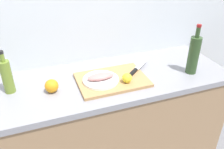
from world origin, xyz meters
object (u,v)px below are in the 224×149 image
olive_oil_bottle (7,76)px  white_plate (101,80)px  wine_bottle (194,54)px  chef_knife (136,69)px  fish_fillet (101,76)px  cutting_board (112,80)px  lemon_0 (127,78)px

olive_oil_bottle → white_plate: bearing=-10.4°
olive_oil_bottle → wine_bottle: 1.20m
chef_knife → olive_oil_bottle: bearing=135.4°
fish_fillet → olive_oil_bottle: bearing=169.6°
olive_oil_bottle → wine_bottle: bearing=-8.3°
fish_fillet → white_plate: bearing=90.0°
cutting_board → fish_fillet: 0.09m
chef_knife → olive_oil_bottle: olive_oil_bottle is taller
fish_fillet → chef_knife: fish_fillet is taller
lemon_0 → chef_knife: bearing=45.0°
chef_knife → wine_bottle: wine_bottle is taller
cutting_board → white_plate: bearing=-177.6°
fish_fillet → wine_bottle: size_ratio=0.51×
fish_fillet → lemon_0: 0.17m
cutting_board → chef_knife: (0.19, 0.04, 0.02)m
white_plate → fish_fillet: bearing=-90.0°
cutting_board → olive_oil_bottle: 0.65m
white_plate → fish_fillet: 0.03m
white_plate → lemon_0: bearing=-25.5°
lemon_0 → wine_bottle: wine_bottle is taller
white_plate → wine_bottle: wine_bottle is taller
lemon_0 → white_plate: bearing=154.5°
white_plate → chef_knife: 0.28m
olive_oil_bottle → cutting_board: bearing=-8.8°
fish_fillet → chef_knife: (0.27, 0.05, -0.02)m
white_plate → wine_bottle: bearing=-6.5°
white_plate → cutting_board: bearing=2.4°
white_plate → olive_oil_bottle: (-0.55, 0.10, 0.08)m
olive_oil_bottle → fish_fillet: bearing=-10.4°
chef_knife → olive_oil_bottle: 0.83m
chef_knife → olive_oil_bottle: (-0.82, 0.05, 0.08)m
lemon_0 → fish_fillet: bearing=154.5°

